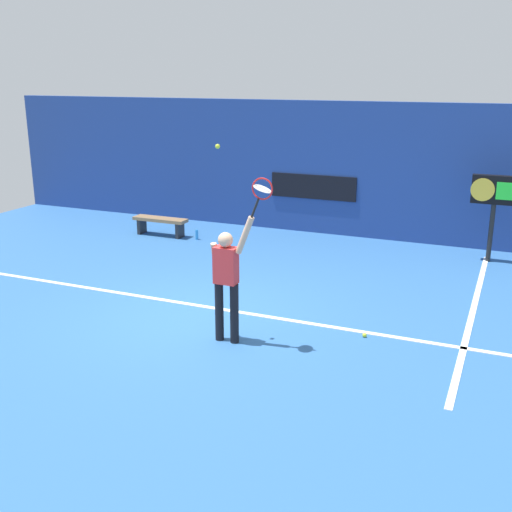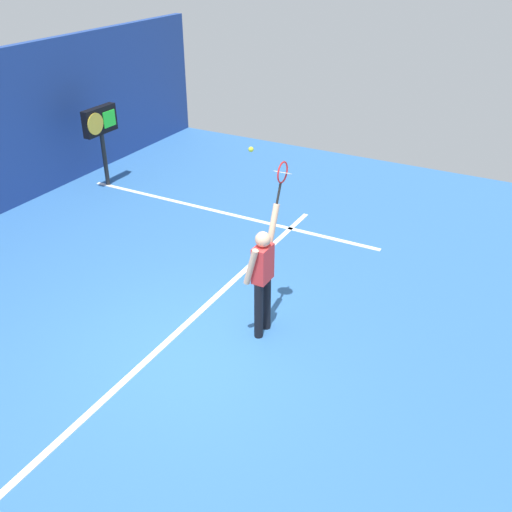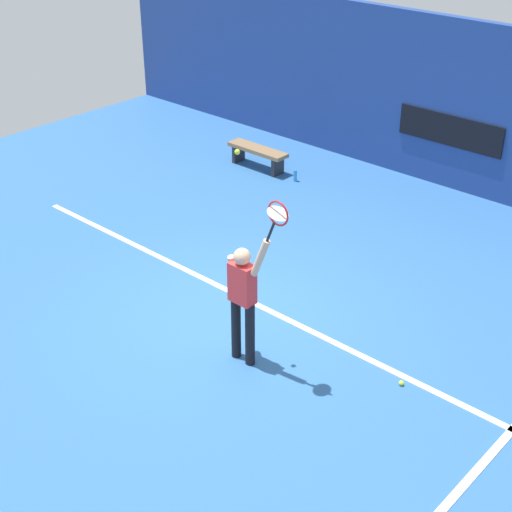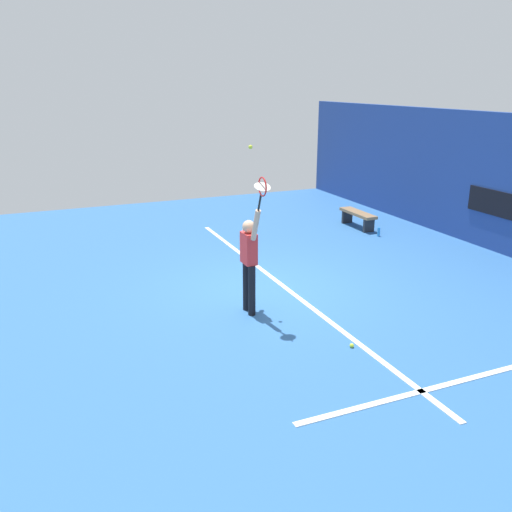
{
  "view_description": "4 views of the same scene",
  "coord_description": "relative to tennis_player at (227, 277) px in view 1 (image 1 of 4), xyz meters",
  "views": [
    {
      "loc": [
        4.71,
        -8.47,
        3.88
      ],
      "look_at": [
        1.23,
        -0.36,
        1.28
      ],
      "focal_mm": 43.48,
      "sensor_mm": 36.0,
      "label": 1
    },
    {
      "loc": [
        -5.34,
        -4.0,
        5.3
      ],
      "look_at": [
        1.02,
        -0.56,
        1.22
      ],
      "focal_mm": 40.64,
      "sensor_mm": 36.0,
      "label": 2
    },
    {
      "loc": [
        6.56,
        -6.74,
        6.21
      ],
      "look_at": [
        0.6,
        -0.12,
        1.23
      ],
      "focal_mm": 53.5,
      "sensor_mm": 36.0,
      "label": 3
    },
    {
      "loc": [
        9.14,
        -4.08,
        3.92
      ],
      "look_at": [
        0.8,
        -0.54,
        1.0
      ],
      "focal_mm": 37.87,
      "sensor_mm": 36.0,
      "label": 4
    }
  ],
  "objects": [
    {
      "name": "spare_ball",
      "position": [
        1.88,
        0.95,
        -0.98
      ],
      "size": [
        0.07,
        0.07,
        0.07
      ],
      "primitive_type": "sphere",
      "color": "#CCE033",
      "rests_on": "ground_plane"
    },
    {
      "name": "scoreboard_clock",
      "position": [
        3.35,
        5.93,
        0.45
      ],
      "size": [
        0.96,
        0.2,
        1.86
      ],
      "color": "black",
      "rests_on": "ground_plane"
    },
    {
      "name": "tennis_racket",
      "position": [
        0.55,
        -0.0,
        1.32
      ],
      "size": [
        0.41,
        0.27,
        0.62
      ],
      "color": "black"
    },
    {
      "name": "court_baseline",
      "position": [
        -0.91,
        1.11,
        -1.0
      ],
      "size": [
        10.0,
        0.1,
        0.01
      ],
      "primitive_type": "cube",
      "color": "white",
      "rests_on": "ground_plane"
    },
    {
      "name": "sponsor_banner_center",
      "position": [
        -0.91,
        6.84,
        0.16
      ],
      "size": [
        2.2,
        0.03,
        0.6
      ],
      "primitive_type": "cube",
      "color": "black"
    },
    {
      "name": "court_bench",
      "position": [
        -4.29,
        5.07,
        -0.67
      ],
      "size": [
        1.4,
        0.36,
        0.45
      ],
      "color": "olive",
      "rests_on": "ground_plane"
    },
    {
      "name": "tennis_player",
      "position": [
        0.0,
        0.0,
        0.0
      ],
      "size": [
        0.7,
        0.31,
        1.97
      ],
      "color": "black",
      "rests_on": "ground_plane"
    },
    {
      "name": "back_wall",
      "position": [
        -0.91,
        6.96,
        0.62
      ],
      "size": [
        18.0,
        0.2,
        3.26
      ],
      "primitive_type": "cube",
      "color": "navy",
      "rests_on": "ground_plane"
    },
    {
      "name": "ground_plane",
      "position": [
        -0.91,
        0.72,
        -1.01
      ],
      "size": [
        18.0,
        18.0,
        0.0
      ],
      "primitive_type": "plane",
      "color": "#2D609E"
    },
    {
      "name": "court_sideline",
      "position": [
        3.31,
        2.72,
        -1.0
      ],
      "size": [
        0.1,
        7.0,
        0.01
      ],
      "primitive_type": "cube",
      "color": "white",
      "rests_on": "ground_plane"
    },
    {
      "name": "tennis_ball",
      "position": [
        -0.16,
        0.09,
        1.89
      ],
      "size": [
        0.07,
        0.07,
        0.07
      ],
      "primitive_type": "sphere",
      "color": "#CCE033"
    },
    {
      "name": "water_bottle",
      "position": [
        -3.27,
        5.07,
        -0.89
      ],
      "size": [
        0.07,
        0.07,
        0.24
      ],
      "primitive_type": "cylinder",
      "color": "#338CD8",
      "rests_on": "ground_plane"
    }
  ]
}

